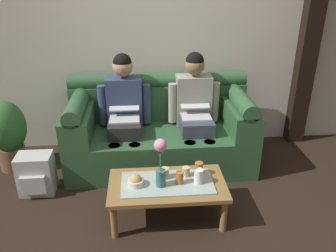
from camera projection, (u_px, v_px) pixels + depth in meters
ground_plane at (169, 231)px, 2.91m from camera, size 14.00×14.00×0.00m
back_wall_patterned at (156, 23)px, 3.83m from camera, size 6.00×0.12×2.90m
timber_pillar at (312, 23)px, 3.86m from camera, size 0.20×0.20×2.90m
couch at (160, 131)px, 3.81m from camera, size 1.97×0.88×0.96m
person_left at (124, 108)px, 3.66m from camera, size 0.56×0.67×1.22m
person_right at (195, 106)px, 3.71m from camera, size 0.56×0.67×1.22m
coffee_table at (167, 187)px, 2.96m from camera, size 1.00×0.55×0.36m
flower_vase at (161, 161)px, 2.79m from camera, size 0.11×0.11×0.44m
snack_bowl at (136, 181)px, 2.88m from camera, size 0.13×0.13×0.11m
cup_near_left at (199, 176)px, 2.91m from camera, size 0.08×0.08×0.13m
cup_near_right at (180, 178)px, 2.90m from camera, size 0.06×0.06×0.11m
cup_far_center at (165, 173)px, 2.98m from camera, size 0.08×0.08×0.09m
cup_far_left at (199, 168)px, 3.04m from camera, size 0.07×0.07×0.11m
cup_far_right at (186, 172)px, 3.01m from camera, size 0.07×0.07×0.08m
backpack_left at (36, 174)px, 3.33m from camera, size 0.33×0.28×0.41m
potted_plant at (8, 132)px, 3.64m from camera, size 0.40×0.40×0.78m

